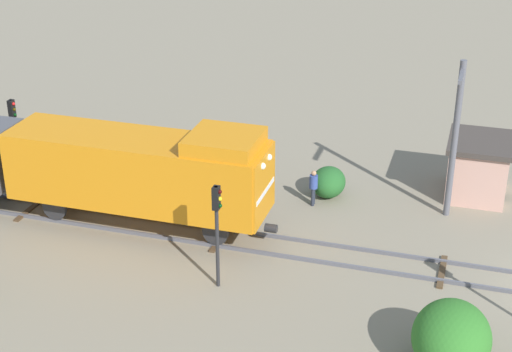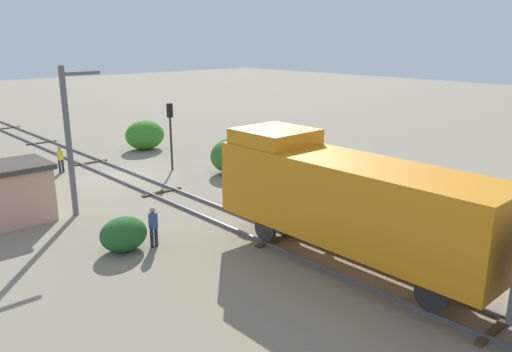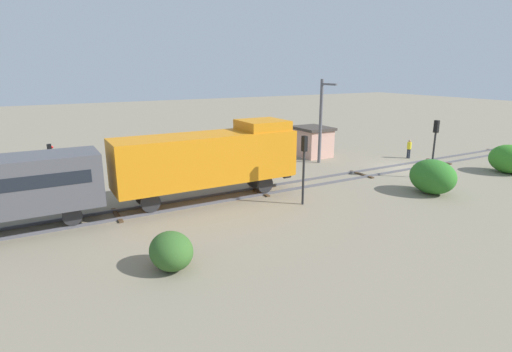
{
  "view_description": "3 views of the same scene",
  "coord_description": "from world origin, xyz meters",
  "px_view_note": "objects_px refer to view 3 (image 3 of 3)",
  "views": [
    {
      "loc": [
        -27.02,
        3.92,
        16.33
      ],
      "look_at": [
        1.31,
        12.53,
        2.49
      ],
      "focal_mm": 55.0,
      "sensor_mm": 36.0,
      "label": 1
    },
    {
      "loc": [
        13.91,
        27.55,
        8.29
      ],
      "look_at": [
        0.35,
        12.68,
        2.7
      ],
      "focal_mm": 35.0,
      "sensor_mm": 36.0,
      "label": 2
    },
    {
      "loc": [
        -21.93,
        26.22,
        7.9
      ],
      "look_at": [
        -1.29,
        14.64,
        1.54
      ],
      "focal_mm": 28.0,
      "sensor_mm": 36.0,
      "label": 3
    }
  ],
  "objects_px": {
    "relay_hut": "(312,141)",
    "worker_by_signal": "(266,160)",
    "worker_near_track": "(409,147)",
    "traffic_signal_mid": "(304,157)",
    "locomotive": "(210,157)",
    "traffic_signal_near": "(435,138)",
    "traffic_signal_far": "(52,163)",
    "catenary_mast": "(321,119)"
  },
  "relations": [
    {
      "from": "traffic_signal_far",
      "to": "locomotive",
      "type": "bearing_deg",
      "value": -113.1
    },
    {
      "from": "relay_hut",
      "to": "locomotive",
      "type": "bearing_deg",
      "value": 119.18
    },
    {
      "from": "worker_by_signal",
      "to": "traffic_signal_near",
      "type": "bearing_deg",
      "value": 16.48
    },
    {
      "from": "traffic_signal_near",
      "to": "catenary_mast",
      "type": "distance_m",
      "value": 9.14
    },
    {
      "from": "locomotive",
      "to": "traffic_signal_far",
      "type": "bearing_deg",
      "value": 66.9
    },
    {
      "from": "traffic_signal_near",
      "to": "traffic_signal_far",
      "type": "xyz_separation_m",
      "value": [
        6.8,
        24.86,
        -0.4
      ]
    },
    {
      "from": "traffic_signal_far",
      "to": "worker_by_signal",
      "type": "height_order",
      "value": "traffic_signal_far"
    },
    {
      "from": "traffic_signal_near",
      "to": "traffic_signal_far",
      "type": "relative_size",
      "value": 1.16
    },
    {
      "from": "traffic_signal_mid",
      "to": "relay_hut",
      "type": "bearing_deg",
      "value": -39.26
    },
    {
      "from": "traffic_signal_near",
      "to": "worker_near_track",
      "type": "distance_m",
      "value": 7.24
    },
    {
      "from": "worker_by_signal",
      "to": "catenary_mast",
      "type": "height_order",
      "value": "catenary_mast"
    },
    {
      "from": "worker_by_signal",
      "to": "catenary_mast",
      "type": "xyz_separation_m",
      "value": [
        0.73,
        -5.9,
        2.8
      ]
    },
    {
      "from": "traffic_signal_far",
      "to": "worker_near_track",
      "type": "height_order",
      "value": "traffic_signal_far"
    },
    {
      "from": "traffic_signal_mid",
      "to": "worker_by_signal",
      "type": "xyz_separation_m",
      "value": [
        7.6,
        -1.89,
        -1.9
      ]
    },
    {
      "from": "traffic_signal_far",
      "to": "worker_by_signal",
      "type": "distance_m",
      "value": 14.95
    },
    {
      "from": "worker_near_track",
      "to": "worker_by_signal",
      "type": "height_order",
      "value": "same"
    },
    {
      "from": "worker_near_track",
      "to": "traffic_signal_mid",
      "type": "bearing_deg",
      "value": 31.12
    },
    {
      "from": "worker_near_track",
      "to": "worker_by_signal",
      "type": "distance_m",
      "value": 14.25
    },
    {
      "from": "catenary_mast",
      "to": "worker_near_track",
      "type": "bearing_deg",
      "value": -107.08
    },
    {
      "from": "worker_by_signal",
      "to": "relay_hut",
      "type": "relative_size",
      "value": 0.49
    },
    {
      "from": "traffic_signal_far",
      "to": "relay_hut",
      "type": "xyz_separation_m",
      "value": [
        3.9,
        -21.87,
        -1.21
      ]
    },
    {
      "from": "worker_near_track",
      "to": "worker_by_signal",
      "type": "xyz_separation_m",
      "value": [
        1.8,
        14.14,
        0.0
      ]
    },
    {
      "from": "locomotive",
      "to": "worker_by_signal",
      "type": "relative_size",
      "value": 6.82
    },
    {
      "from": "traffic_signal_far",
      "to": "worker_near_track",
      "type": "xyz_separation_m",
      "value": [
        -1.2,
        -28.99,
        -1.61
      ]
    },
    {
      "from": "traffic_signal_near",
      "to": "traffic_signal_far",
      "type": "height_order",
      "value": "traffic_signal_near"
    },
    {
      "from": "locomotive",
      "to": "traffic_signal_near",
      "type": "distance_m",
      "value": 16.73
    },
    {
      "from": "worker_by_signal",
      "to": "relay_hut",
      "type": "distance_m",
      "value": 7.77
    },
    {
      "from": "traffic_signal_far",
      "to": "catenary_mast",
      "type": "distance_m",
      "value": 20.83
    },
    {
      "from": "traffic_signal_near",
      "to": "worker_by_signal",
      "type": "bearing_deg",
      "value": 53.51
    },
    {
      "from": "traffic_signal_mid",
      "to": "catenary_mast",
      "type": "distance_m",
      "value": 11.44
    },
    {
      "from": "catenary_mast",
      "to": "locomotive",
      "type": "bearing_deg",
      "value": 111.83
    },
    {
      "from": "traffic_signal_near",
      "to": "traffic_signal_far",
      "type": "distance_m",
      "value": 25.77
    },
    {
      "from": "catenary_mast",
      "to": "relay_hut",
      "type": "bearing_deg",
      "value": -23.54
    },
    {
      "from": "worker_by_signal",
      "to": "traffic_signal_far",
      "type": "bearing_deg",
      "value": -124.72
    },
    {
      "from": "locomotive",
      "to": "traffic_signal_far",
      "type": "relative_size",
      "value": 3.12
    },
    {
      "from": "worker_near_track",
      "to": "worker_by_signal",
      "type": "bearing_deg",
      "value": 3.97
    },
    {
      "from": "worker_by_signal",
      "to": "locomotive",
      "type": "bearing_deg",
      "value": -93.8
    },
    {
      "from": "relay_hut",
      "to": "worker_by_signal",
      "type": "bearing_deg",
      "value": 115.18
    },
    {
      "from": "traffic_signal_near",
      "to": "worker_near_track",
      "type": "relative_size",
      "value": 2.54
    },
    {
      "from": "traffic_signal_near",
      "to": "relay_hut",
      "type": "height_order",
      "value": "traffic_signal_near"
    },
    {
      "from": "traffic_signal_near",
      "to": "traffic_signal_mid",
      "type": "relative_size",
      "value": 1.04
    },
    {
      "from": "worker_near_track",
      "to": "locomotive",
      "type": "bearing_deg",
      "value": 17.88
    }
  ]
}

